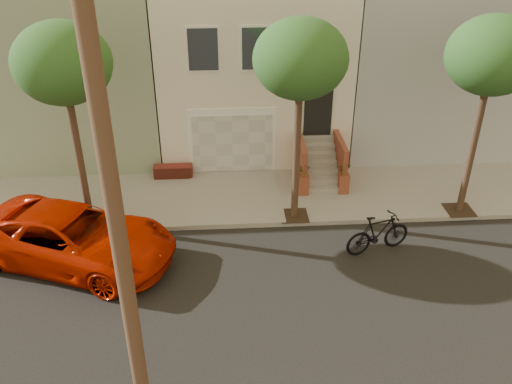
{
  "coord_description": "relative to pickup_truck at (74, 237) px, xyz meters",
  "views": [
    {
      "loc": [
        -1.19,
        -10.69,
        9.41
      ],
      "look_at": [
        -0.3,
        3.0,
        1.6
      ],
      "focal_mm": 37.48,
      "sensor_mm": 36.0,
      "label": 1
    }
  ],
  "objects": [
    {
      "name": "tree_right",
      "position": [
        12.04,
        1.78,
        4.45
      ],
      "size": [
        2.7,
        2.57,
        6.3
      ],
      "color": "#2D2116",
      "rests_on": "sidewalk"
    },
    {
      "name": "house_row",
      "position": [
        5.54,
        9.07,
        2.83
      ],
      "size": [
        33.1,
        11.7,
        7.0
      ],
      "color": "beige",
      "rests_on": "sidewalk"
    },
    {
      "name": "tree_mid",
      "position": [
        6.54,
        1.78,
        4.45
      ],
      "size": [
        2.7,
        2.57,
        6.3
      ],
      "color": "#2D2116",
      "rests_on": "sidewalk"
    },
    {
      "name": "sidewalk",
      "position": [
        5.54,
        3.23,
        -0.74
      ],
      "size": [
        40.0,
        3.7,
        0.15
      ],
      "primitive_type": "cube",
      "color": "gray",
      "rests_on": "ground"
    },
    {
      "name": "ground",
      "position": [
        5.54,
        -2.12,
        -0.81
      ],
      "size": [
        90.0,
        90.0,
        0.0
      ],
      "primitive_type": "plane",
      "color": "black",
      "rests_on": "ground"
    },
    {
      "name": "motorcycle",
      "position": [
        8.77,
        -0.09,
        -0.19
      ],
      "size": [
        2.16,
        1.16,
        1.25
      ],
      "primitive_type": "imported",
      "rotation": [
        0.0,
        0.0,
        1.86
      ],
      "color": "black",
      "rests_on": "ground"
    },
    {
      "name": "pickup_truck",
      "position": [
        0.0,
        0.0,
        0.0
      ],
      "size": [
        6.42,
        4.62,
        1.62
      ],
      "primitive_type": "imported",
      "rotation": [
        0.0,
        0.0,
        1.2
      ],
      "color": "#B01700",
      "rests_on": "ground"
    },
    {
      "name": "tree_left",
      "position": [
        0.04,
        1.78,
        4.45
      ],
      "size": [
        2.7,
        2.57,
        6.3
      ],
      "color": "#2D2116",
      "rests_on": "sidewalk"
    }
  ]
}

